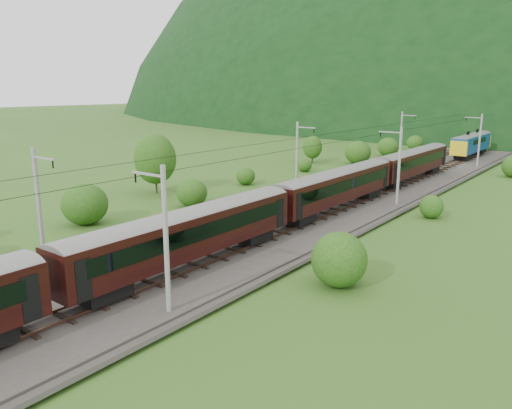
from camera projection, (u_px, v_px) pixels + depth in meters
The scene contains 14 objects.
ground at pixel (100, 289), 30.81m from camera, with size 600.00×600.00×0.00m, color #34581B.
railbed at pixel (209, 247), 38.53m from camera, with size 14.00×220.00×0.30m, color #38332D.
track_left at pixel (187, 238), 39.89m from camera, with size 2.40×220.00×0.27m.
track_right at pixel (233, 250), 37.06m from camera, with size 2.40×220.00×0.27m.
catenary_left at pixel (297, 155), 58.19m from camera, with size 2.54×192.28×8.00m.
catenary_right at pixel (398, 164), 50.97m from camera, with size 2.54×192.28×8.00m.
overhead_wires at pixel (207, 157), 36.94m from camera, with size 4.83×198.00×0.03m.
mountain_ridge at pixel (370, 106), 333.99m from camera, with size 336.00×280.00×132.00m, color black.
train at pixel (276, 200), 40.67m from camera, with size 2.68×128.43×4.64m.
hazard_post_near at pixel (317, 197), 51.26m from camera, with size 0.18×0.18×1.69m, color red.
hazard_post_far at pixel (374, 181), 61.26m from camera, with size 0.14×0.14×1.32m, color red.
signal at pixel (306, 183), 57.50m from camera, with size 0.22×0.22×1.96m.
vegetation_left at pixel (123, 186), 49.39m from camera, with size 13.70×142.41×6.98m.
vegetation_right at pixel (278, 314), 23.96m from camera, with size 5.90×99.50×3.21m.
Camera 1 is at (25.14, -17.07, 12.11)m, focal length 35.00 mm.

